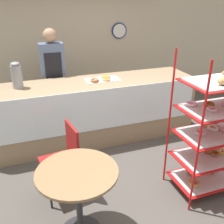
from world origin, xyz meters
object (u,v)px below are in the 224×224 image
at_px(person_worker, 54,76).
at_px(pastry_rack, 211,132).
at_px(donut_tray_counter, 101,79).
at_px(cafe_table, 78,187).
at_px(cafe_chair, 65,154).
at_px(coffee_carafe, 17,75).

bearing_deg(person_worker, pastry_rack, -57.19).
xyz_separation_m(pastry_rack, person_worker, (-1.40, 2.18, 0.18)).
distance_m(pastry_rack, donut_tray_counter, 1.80).
bearing_deg(donut_tray_counter, cafe_table, -113.77).
xyz_separation_m(pastry_rack, donut_tray_counter, (-0.77, 1.62, 0.22)).
bearing_deg(donut_tray_counter, pastry_rack, -64.46).
bearing_deg(cafe_chair, coffee_carafe, -169.95).
bearing_deg(pastry_rack, donut_tray_counter, 115.54).
height_order(pastry_rack, cafe_table, pastry_rack).
xyz_separation_m(person_worker, cafe_table, (-0.16, -2.35, -0.37)).
height_order(cafe_chair, coffee_carafe, coffee_carafe).
bearing_deg(cafe_table, cafe_chair, 90.04).
distance_m(person_worker, coffee_carafe, 0.77).
relative_size(cafe_chair, coffee_carafe, 2.35).
height_order(cafe_table, donut_tray_counter, donut_tray_counter).
relative_size(coffee_carafe, donut_tray_counter, 0.71).
height_order(pastry_rack, coffee_carafe, pastry_rack).
bearing_deg(person_worker, coffee_carafe, -138.19).
relative_size(cafe_table, coffee_carafe, 2.02).
relative_size(person_worker, cafe_chair, 1.95).
height_order(cafe_table, cafe_chair, cafe_chair).
xyz_separation_m(cafe_table, donut_tray_counter, (0.79, 1.79, 0.41)).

